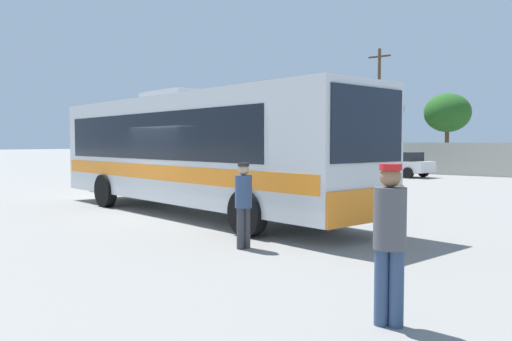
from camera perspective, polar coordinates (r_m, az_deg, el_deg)
ground_plane at (r=22.46m, az=10.64°, el=-2.23°), size 300.00×300.00×0.00m
perimeter_wall at (r=34.93m, az=22.34°, el=1.17°), size 80.00×0.30×2.06m
coach_bus_silver_orange at (r=15.03m, az=-6.97°, el=2.51°), size 12.25×4.00×3.58m
attendant_by_bus_door at (r=10.01m, az=-1.39°, el=-3.26°), size 0.38×0.38×1.67m
passenger_waiting_on_apron at (r=5.97m, az=14.54°, el=-6.83°), size 0.47×0.47×1.82m
vendor_umbrella_near_gate_yellow at (r=23.60m, az=-16.42°, el=2.05°), size 1.97×1.97×2.00m
parked_car_leftmost_dark_blue at (r=34.95m, az=5.39°, el=0.93°), size 4.20×2.14×1.41m
parked_car_second_white at (r=32.38m, az=15.33°, el=0.73°), size 4.36×2.25×1.50m
utility_pole_near at (r=41.53m, az=13.41°, el=6.85°), size 1.80×0.24×9.33m
roadside_tree_left at (r=43.75m, az=12.70°, el=6.60°), size 5.12×5.12×6.98m
roadside_tree_midleft at (r=42.89m, az=20.38°, el=5.97°), size 3.53×3.53×5.89m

